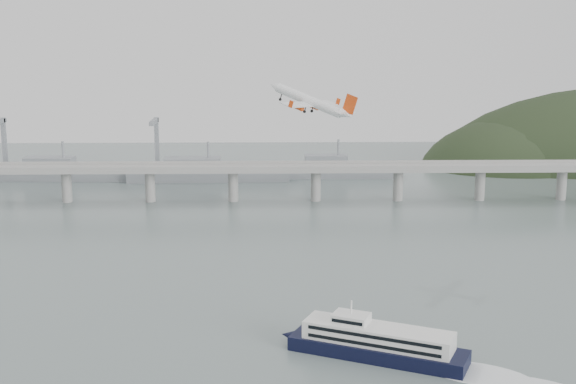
{
  "coord_description": "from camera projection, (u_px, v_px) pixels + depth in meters",
  "views": [
    {
      "loc": [
        -6.77,
        -255.59,
        101.37
      ],
      "look_at": [
        0.0,
        55.0,
        36.0
      ],
      "focal_mm": 48.0,
      "sensor_mm": 36.0,
      "label": 1
    }
  ],
  "objects": [
    {
      "name": "bridge",
      "position": [
        281.0,
        172.0,
        463.08
      ],
      "size": [
        800.0,
        22.0,
        23.9
      ],
      "color": "gray",
      "rests_on": "ground"
    },
    {
      "name": "airliner",
      "position": [
        311.0,
        102.0,
        315.95
      ],
      "size": [
        36.63,
        35.22,
        15.46
      ],
      "rotation": [
        0.05,
        -0.3,
        2.54
      ],
      "color": "white",
      "rests_on": "ground"
    },
    {
      "name": "ferry",
      "position": [
        378.0,
        343.0,
        242.77
      ],
      "size": [
        86.99,
        46.48,
        17.54
      ],
      "rotation": [
        0.0,
        0.0,
        -0.43
      ],
      "color": "black",
      "rests_on": "ground"
    },
    {
      "name": "distant_fleet",
      "position": [
        54.0,
        172.0,
        525.82
      ],
      "size": [
        453.0,
        60.9,
        40.0
      ],
      "color": "slate",
      "rests_on": "ground"
    },
    {
      "name": "ground",
      "position": [
        291.0,
        324.0,
        271.07
      ],
      "size": [
        900.0,
        900.0,
        0.0
      ],
      "primitive_type": "plane",
      "color": "slate",
      "rests_on": "ground"
    }
  ]
}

